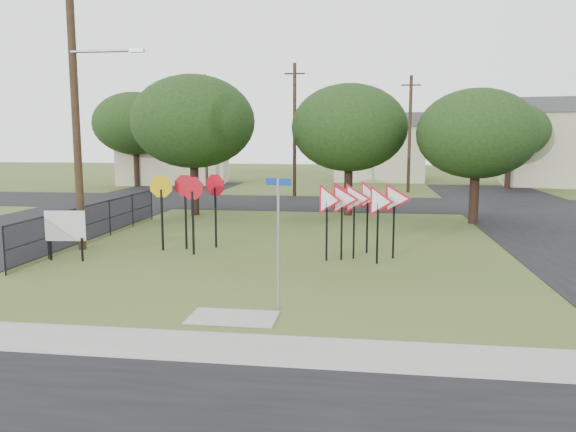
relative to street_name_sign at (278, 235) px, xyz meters
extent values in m
plane|color=#3A4C1C|center=(-0.92, 1.57, -1.79)|extent=(140.00, 140.00, 0.00)
cube|color=gray|center=(-0.92, -2.63, -1.78)|extent=(30.00, 1.60, 0.02)
cube|color=#3A4C1C|center=(-0.92, -3.83, -1.78)|extent=(30.00, 0.80, 0.02)
cube|color=black|center=(-12.92, 11.57, -1.78)|extent=(8.00, 50.00, 0.02)
cube|color=black|center=(-0.92, 21.57, -1.78)|extent=(60.00, 8.00, 0.02)
cube|color=gray|center=(-0.92, -0.83, -1.78)|extent=(2.00, 1.20, 0.02)
cylinder|color=#919499|center=(0.00, 0.00, -0.22)|extent=(0.06, 0.06, 3.13)
cube|color=navy|center=(0.00, 0.00, 1.26)|extent=(0.63, 0.21, 0.17)
cube|color=black|center=(-4.47, 6.68, -0.68)|extent=(0.07, 0.07, 2.22)
cube|color=black|center=(-3.48, 7.12, -0.68)|extent=(0.07, 0.07, 2.22)
cube|color=black|center=(-3.92, 5.79, -0.68)|extent=(0.07, 0.07, 2.22)
cube|color=black|center=(-5.25, 6.34, -0.68)|extent=(0.07, 0.07, 2.22)
cube|color=black|center=(-4.81, 7.67, -0.68)|extent=(0.07, 0.07, 2.22)
cube|color=black|center=(0.75, 5.46, -0.79)|extent=(0.07, 0.07, 1.99)
cube|color=black|center=(1.64, 5.90, -0.79)|extent=(0.07, 0.07, 1.99)
cube|color=black|center=(2.41, 5.24, -0.79)|extent=(0.07, 0.07, 1.99)
cube|color=black|center=(1.19, 6.56, -0.79)|extent=(0.07, 0.07, 1.99)
cube|color=black|center=(2.08, 6.89, -0.79)|extent=(0.07, 0.07, 1.99)
cube|color=black|center=(2.96, 6.12, -0.79)|extent=(0.07, 0.07, 1.99)
cube|color=black|center=(1.24, 5.66, -0.79)|extent=(0.07, 0.07, 1.99)
cube|color=black|center=(-8.36, 4.23, -1.40)|extent=(0.06, 0.06, 0.78)
cube|color=black|center=(-7.24, 4.23, -1.40)|extent=(0.06, 0.06, 0.78)
cube|color=silver|center=(-7.80, 4.23, -0.62)|extent=(1.33, 0.21, 1.00)
cylinder|color=#39291A|center=(-8.22, 6.07, 3.21)|extent=(0.28, 0.28, 10.00)
cylinder|color=#919499|center=(-7.02, 5.97, 5.21)|extent=(2.40, 0.10, 0.10)
cube|color=#919499|center=(-5.82, 5.97, 5.21)|extent=(0.50, 0.18, 0.12)
cylinder|color=#39291A|center=(-2.92, 25.57, 2.71)|extent=(0.24, 0.24, 9.00)
cube|color=#39291A|center=(-2.92, 25.57, 6.51)|extent=(1.40, 0.10, 0.10)
cylinder|color=#39291A|center=(5.08, 29.57, 2.46)|extent=(0.24, 0.24, 8.50)
cube|color=#39291A|center=(5.08, 29.57, 6.01)|extent=(1.40, 0.10, 0.10)
cylinder|color=#39291A|center=(-10.92, 31.57, 2.71)|extent=(0.24, 0.24, 9.00)
cube|color=#39291A|center=(-10.92, 31.57, 6.51)|extent=(1.40, 0.10, 0.10)
cylinder|color=black|center=(-8.52, 2.07, -1.04)|extent=(0.05, 0.05, 1.50)
cylinder|color=black|center=(-8.52, 4.37, -1.04)|extent=(0.05, 0.05, 1.50)
cylinder|color=black|center=(-8.52, 6.67, -1.04)|extent=(0.05, 0.05, 1.50)
cylinder|color=black|center=(-8.52, 8.97, -1.04)|extent=(0.05, 0.05, 1.50)
cylinder|color=black|center=(-8.52, 11.27, -1.04)|extent=(0.05, 0.05, 1.50)
cylinder|color=black|center=(-8.52, 13.57, -1.04)|extent=(0.05, 0.05, 1.50)
cube|color=black|center=(-8.52, 7.82, -0.33)|extent=(0.03, 11.50, 0.03)
cube|color=black|center=(-8.52, 7.82, -1.04)|extent=(0.03, 11.50, 0.03)
cube|color=black|center=(-8.52, 7.82, -1.04)|extent=(0.01, 11.50, 1.50)
cube|color=#BBB897|center=(-14.92, 35.57, 1.21)|extent=(10.08, 8.46, 6.00)
cube|color=#47474C|center=(-14.92, 35.57, 4.81)|extent=(10.58, 8.88, 1.20)
cube|color=#BBB897|center=(3.08, 41.57, 0.71)|extent=(8.00, 8.00, 5.00)
cube|color=#47474C|center=(3.08, 41.57, 3.81)|extent=(8.40, 8.40, 1.20)
cube|color=#BBB897|center=(17.08, 37.57, 1.21)|extent=(7.91, 7.91, 6.00)
cube|color=#47474C|center=(17.08, 37.57, 4.81)|extent=(8.30, 8.30, 1.20)
cylinder|color=black|center=(-6.92, 15.57, -0.48)|extent=(0.44, 0.44, 2.62)
ellipsoid|color=black|center=(-6.92, 15.57, 3.08)|extent=(6.40, 6.40, 4.80)
cylinder|color=black|center=(1.08, 16.57, -0.56)|extent=(0.44, 0.44, 2.45)
ellipsoid|color=black|center=(1.08, 16.57, 2.76)|extent=(6.00, 6.00, 4.50)
cylinder|color=black|center=(7.08, 14.57, -0.65)|extent=(0.44, 0.44, 2.27)
ellipsoid|color=black|center=(7.08, 14.57, 2.45)|extent=(5.60, 5.60, 4.20)
cylinder|color=black|center=(-16.92, 31.57, -0.39)|extent=(0.44, 0.44, 2.80)
ellipsoid|color=black|center=(-16.92, 31.57, 3.39)|extent=(6.80, 6.80, 5.10)
cylinder|color=black|center=(13.08, 33.57, -0.56)|extent=(0.44, 0.44, 2.45)
ellipsoid|color=black|center=(13.08, 33.57, 2.76)|extent=(6.00, 6.00, 4.50)
camera|label=1|loc=(2.04, -12.82, 2.29)|focal=35.00mm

